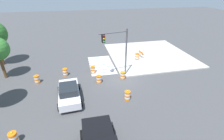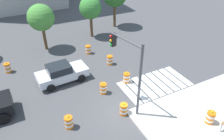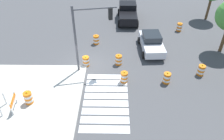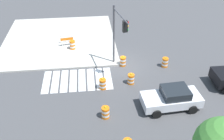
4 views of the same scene
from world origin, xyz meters
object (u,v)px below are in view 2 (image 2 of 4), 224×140
(traffic_barrel_lane_center, at_px, (103,88))
(traffic_barrel_crosswalk_end, at_px, (88,50))
(traffic_barrel_near_corner, at_px, (126,78))
(traffic_barrel_on_sidewalk, at_px, (210,117))
(traffic_barrel_far_curb, at_px, (110,60))
(traffic_light_pole, at_px, (128,62))
(traffic_barrel_median_near, at_px, (69,122))
(street_tree_streetside_far, at_px, (41,18))
(sports_car, at_px, (62,73))
(traffic_barrel_opposite_curb, at_px, (8,68))
(traffic_barrel_median_far, at_px, (124,109))
(street_tree_streetside_near, at_px, (90,8))

(traffic_barrel_lane_center, bearing_deg, traffic_barrel_crosswalk_end, 78.20)
(traffic_barrel_near_corner, relative_size, traffic_barrel_on_sidewalk, 1.00)
(traffic_barrel_far_curb, distance_m, traffic_light_pole, 7.09)
(traffic_barrel_lane_center, bearing_deg, traffic_barrel_median_near, -148.10)
(traffic_barrel_median_near, bearing_deg, traffic_light_pole, -0.32)
(traffic_barrel_lane_center, bearing_deg, street_tree_streetside_far, 103.52)
(traffic_light_pole, bearing_deg, traffic_barrel_lane_center, 110.14)
(traffic_barrel_far_curb, bearing_deg, sports_car, -173.17)
(sports_car, relative_size, traffic_barrel_opposite_curb, 4.31)
(traffic_barrel_crosswalk_end, relative_size, traffic_barrel_median_near, 1.00)
(traffic_barrel_near_corner, bearing_deg, traffic_barrel_far_curb, 88.89)
(traffic_barrel_median_near, relative_size, traffic_barrel_lane_center, 1.00)
(traffic_barrel_far_curb, bearing_deg, traffic_barrel_near_corner, -91.11)
(traffic_barrel_median_far, relative_size, traffic_barrel_on_sidewalk, 1.00)
(traffic_barrel_near_corner, distance_m, traffic_barrel_median_far, 3.87)
(sports_car, xyz_separation_m, traffic_barrel_opposite_curb, (-4.09, 3.66, -0.36))
(traffic_barrel_near_corner, relative_size, street_tree_streetside_far, 0.21)
(traffic_barrel_near_corner, height_order, traffic_barrel_median_far, same)
(traffic_barrel_near_corner, relative_size, traffic_light_pole, 0.19)
(traffic_barrel_crosswalk_end, distance_m, street_tree_streetside_far, 5.76)
(traffic_barrel_far_curb, relative_size, traffic_barrel_opposite_curb, 1.00)
(traffic_barrel_near_corner, relative_size, traffic_barrel_median_near, 1.00)
(traffic_barrel_far_curb, distance_m, street_tree_streetside_near, 7.57)
(traffic_barrel_far_curb, bearing_deg, traffic_barrel_lane_center, -123.47)
(traffic_barrel_far_curb, relative_size, street_tree_streetside_near, 0.21)
(traffic_barrel_far_curb, distance_m, traffic_barrel_opposite_curb, 9.52)
(street_tree_streetside_near, bearing_deg, traffic_barrel_crosswalk_end, -117.60)
(traffic_barrel_far_curb, height_order, street_tree_streetside_far, street_tree_streetside_far)
(traffic_barrel_on_sidewalk, bearing_deg, traffic_barrel_opposite_curb, 131.36)
(traffic_barrel_median_near, xyz_separation_m, traffic_barrel_lane_center, (3.56, 2.22, 0.00))
(traffic_barrel_near_corner, distance_m, traffic_barrel_median_near, 6.52)
(traffic_barrel_on_sidewalk, xyz_separation_m, traffic_light_pole, (-4.13, 4.04, 3.31))
(traffic_barrel_crosswalk_end, bearing_deg, sports_car, -137.18)
(sports_car, distance_m, traffic_light_pole, 7.02)
(traffic_barrel_opposite_curb, relative_size, street_tree_streetside_far, 0.21)
(traffic_barrel_median_far, xyz_separation_m, traffic_light_pole, (0.56, 0.58, 3.46))
(traffic_barrel_on_sidewalk, bearing_deg, street_tree_streetside_near, 95.21)
(traffic_barrel_median_far, xyz_separation_m, traffic_barrel_on_sidewalk, (4.69, -3.46, 0.15))
(traffic_barrel_opposite_curb, distance_m, street_tree_streetside_far, 6.03)
(traffic_barrel_median_near, distance_m, traffic_barrel_opposite_curb, 9.49)
(traffic_barrel_crosswalk_end, height_order, traffic_barrel_far_curb, same)
(street_tree_streetside_near, bearing_deg, traffic_barrel_far_curb, -97.93)
(traffic_barrel_crosswalk_end, distance_m, street_tree_streetside_near, 5.33)
(traffic_barrel_median_far, xyz_separation_m, traffic_barrel_far_curb, (2.20, 6.55, 0.00))
(traffic_barrel_median_near, xyz_separation_m, traffic_barrel_median_far, (3.83, -0.60, 0.00))
(traffic_barrel_lane_center, bearing_deg, traffic_barrel_median_far, -84.61)
(traffic_barrel_near_corner, bearing_deg, sports_car, 150.74)
(sports_car, bearing_deg, street_tree_streetside_near, 51.65)
(traffic_light_pole, height_order, street_tree_streetside_near, traffic_light_pole)
(sports_car, bearing_deg, street_tree_streetside_far, 89.02)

